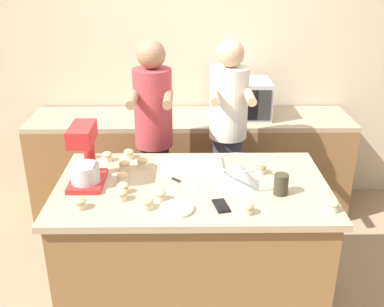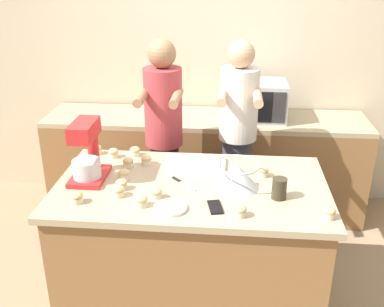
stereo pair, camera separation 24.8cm
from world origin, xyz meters
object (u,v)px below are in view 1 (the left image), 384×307
Objects in this scene: cupcake_12 at (125,165)px; drinking_glass at (281,184)px; cupcake_0 at (80,203)px; cupcake_6 at (107,156)px; mixing_bowl at (238,173)px; microwave_oven at (241,99)px; cell_phone at (221,206)px; person_left at (154,143)px; small_plate at (177,209)px; cupcake_2 at (89,154)px; cupcake_8 at (247,208)px; person_right at (228,142)px; cupcake_10 at (147,203)px; cupcake_4 at (143,162)px; cupcake_9 at (333,205)px; cupcake_13 at (123,188)px; cupcake_5 at (121,195)px; stand_mixer at (85,158)px; knife at (183,183)px; baking_tray at (192,164)px; cupcake_3 at (160,195)px; cupcake_11 at (123,177)px; cupcake_7 at (129,154)px; cupcake_1 at (261,168)px.

drinking_glass is at bearing -19.33° from cupcake_12.
cupcake_6 is at bearing 85.76° from cupcake_0.
mixing_bowl reaches higher than cupcake_6.
microwave_oven is 3.21× the size of cell_phone.
cell_phone is (0.43, -1.02, 0.04)m from person_left.
mixing_bowl is 1.52× the size of small_plate.
cupcake_2 is 1.22m from cupcake_8.
cupcake_10 is at bearing -116.78° from person_right.
cell_phone is 2.24× the size of cupcake_4.
person_left is 23.96× the size of cupcake_9.
drinking_glass is 0.77m from cupcake_10.
cupcake_2 and cupcake_13 have the same top height.
cell_phone is 2.24× the size of cupcake_2.
person_right is at bearing 54.38° from cupcake_5.
mixing_bowl is 3.96× the size of cupcake_8.
cupcake_0 and cupcake_9 have the same top height.
cupcake_13 is (0.23, -0.12, -0.13)m from stand_mixer.
knife is at bearing -113.99° from person_right.
baking_tray is at bearing -111.71° from microwave_oven.
knife is at bearing 127.45° from cell_phone.
cupcake_4 and cupcake_13 have the same top height.
cupcake_3 is at bearing -54.57° from cupcake_6.
cupcake_11 is (0.19, 0.31, 0.00)m from cupcake_0.
cupcake_0 is (-0.55, -0.29, 0.03)m from knife.
baking_tray is at bearing 65.00° from cupcake_10.
cupcake_3 is at bearing -48.81° from cupcake_2.
cupcake_4 is 1.00× the size of cupcake_7.
cupcake_13 is at bearing 178.55° from drinking_glass.
microwave_oven reaches higher than cupcake_13.
cupcake_7 is (-0.14, -0.37, 0.07)m from person_left.
cupcake_12 is (-0.94, 0.33, -0.03)m from drinking_glass.
knife is 2.43× the size of cupcake_1.
cupcake_5 is (-0.12, -0.94, 0.07)m from person_left.
cupcake_12 is at bearing 122.17° from cupcake_3.
stand_mixer is at bearing 149.53° from small_plate.
person_right is 23.97× the size of cupcake_1.
mixing_bowl is 3.96× the size of cupcake_9.
cupcake_6 is 1.00× the size of cupcake_8.
cupcake_10 is (-0.16, 0.02, 0.02)m from small_plate.
cell_phone is at bearing -123.97° from cupcake_1.
cupcake_12 reaches higher than small_plate.
drinking_glass is at bearing -7.10° from stand_mixer.
microwave_oven is 2.96× the size of knife.
person_right is 10.68× the size of cell_phone.
cupcake_6 is at bearing -135.21° from microwave_oven.
baking_tray is 0.54m from cell_phone.
person_right reaches higher than cupcake_2.
cell_phone is 0.59m from cupcake_9.
cupcake_7 is (-0.24, 0.58, 0.00)m from cupcake_3.
cupcake_6 is at bearing 168.66° from cupcake_1.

